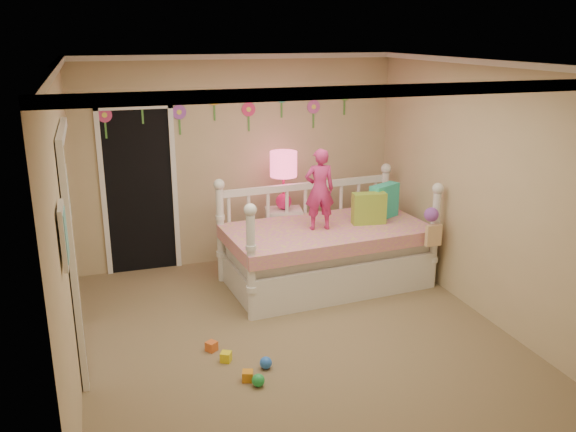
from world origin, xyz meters
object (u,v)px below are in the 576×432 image
object	(u,v)px
nightstand	(284,237)
table_lamp	(284,171)
child	(320,189)
daybed	(326,232)

from	to	relation	value
nightstand	table_lamp	distance (m)	0.85
child	table_lamp	size ratio (longest dim) A/B	1.27
child	nightstand	distance (m)	1.13
daybed	child	bearing A→B (deg)	-158.21
daybed	nightstand	xyz separation A→B (m)	(-0.29, 0.72, -0.26)
child	nightstand	xyz separation A→B (m)	(-0.18, 0.77, -0.80)
daybed	nightstand	distance (m)	0.82
child	table_lamp	xyz separation A→B (m)	(-0.18, 0.77, 0.05)
daybed	nightstand	world-z (taller)	daybed
table_lamp	daybed	bearing A→B (deg)	-68.23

